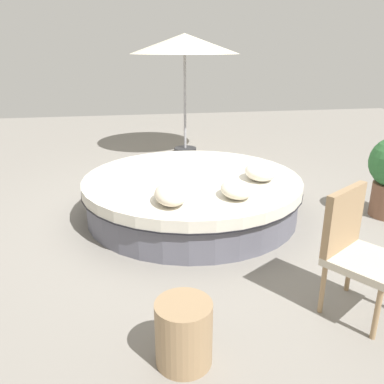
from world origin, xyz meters
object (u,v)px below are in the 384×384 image
at_px(round_bed, 192,195).
at_px(throw_pillow_0, 171,194).
at_px(side_table, 184,333).
at_px(throw_pillow_2, 260,171).
at_px(patio_umbrella, 185,45).
at_px(patio_chair, 356,244).
at_px(throw_pillow_1, 236,189).

bearing_deg(round_bed, throw_pillow_0, 155.91).
xyz_separation_m(throw_pillow_0, side_table, (-1.64, 0.12, -0.36)).
xyz_separation_m(throw_pillow_2, side_table, (-2.20, 1.26, -0.37)).
distance_m(throw_pillow_2, patio_umbrella, 3.70).
height_order(round_bed, throw_pillow_0, throw_pillow_0).
bearing_deg(round_bed, side_table, 168.90).
bearing_deg(patio_umbrella, throw_pillow_0, 168.99).
bearing_deg(patio_chair, side_table, -18.57).
bearing_deg(throw_pillow_2, side_table, 150.26).
relative_size(throw_pillow_1, throw_pillow_2, 0.98).
distance_m(throw_pillow_1, patio_umbrella, 4.16).
bearing_deg(patio_chair, round_bed, -99.79).
xyz_separation_m(round_bed, patio_chair, (-2.08, -0.90, 0.31)).
bearing_deg(throw_pillow_0, patio_chair, -135.36).
bearing_deg(throw_pillow_1, round_bed, 24.20).
bearing_deg(patio_chair, throw_pillow_0, -78.60).
bearing_deg(side_table, round_bed, -11.10).
xyz_separation_m(round_bed, side_table, (-2.45, 0.48, -0.03)).
bearing_deg(throw_pillow_1, patio_chair, -156.97).
xyz_separation_m(patio_umbrella, side_table, (-5.59, 0.89, -1.79)).
height_order(throw_pillow_2, patio_umbrella, patio_umbrella).
xyz_separation_m(patio_chair, side_table, (-0.36, 1.38, -0.34)).
height_order(patio_chair, patio_umbrella, patio_umbrella).
height_order(throw_pillow_2, patio_chair, patio_chair).
xyz_separation_m(throw_pillow_0, patio_chair, (-1.28, -1.26, -0.02)).
bearing_deg(round_bed, patio_umbrella, -7.41).
height_order(throw_pillow_0, patio_chair, patio_chair).
xyz_separation_m(round_bed, throw_pillow_1, (-0.76, -0.34, 0.32)).
relative_size(throw_pillow_2, side_table, 0.98).
relative_size(round_bed, patio_chair, 2.70).
height_order(round_bed, throw_pillow_1, throw_pillow_1).
distance_m(throw_pillow_0, throw_pillow_1, 0.70).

